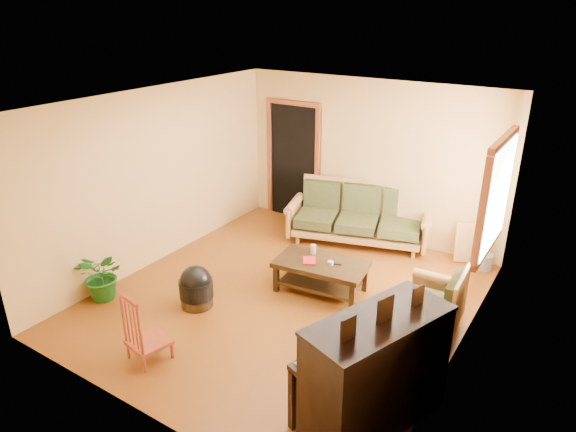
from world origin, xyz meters
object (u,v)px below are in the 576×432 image
Objects in this scene: sofa at (358,215)px; potted_plant at (103,276)px; armchair at (429,299)px; footstool at (196,291)px; ceramic_crock at (486,262)px; coffee_table at (321,276)px; red_chair at (147,326)px; piano at (375,376)px.

sofa reaches higher than potted_plant.
footstool is at bearing -160.70° from armchair.
coffee_table is at bearing -133.39° from ceramic_crock.
red_chair reaches higher than armchair.
red_chair is at bearing -122.46° from ceramic_crock.
armchair is 1.00× the size of red_chair.
piano is 3.78m from ceramic_crock.
sofa is at bearing 98.84° from coffee_table.
piano is 1.59× the size of red_chair.
red_chair reaches higher than footstool.
piano reaches higher than red_chair.
sofa is 1.65× the size of piano.
coffee_table is 1.53m from armchair.
potted_plant is at bearing -137.36° from sofa.
piano is at bearing -14.05° from footstool.
armchair is 3.43× the size of ceramic_crock.
ceramic_crock is at bearing 107.66° from piano.
ceramic_crock is at bearing 80.46° from armchair.
piano reaches higher than potted_plant.
ceramic_crock is 5.43m from potted_plant.
potted_plant reaches higher than ceramic_crock.
armchair is at bearing -96.87° from ceramic_crock.
red_chair reaches higher than ceramic_crock.
sofa reaches higher than footstool.
red_chair is 1.54m from potted_plant.
ceramic_crock is (1.75, 1.86, -0.10)m from coffee_table.
armchair reaches higher than ceramic_crock.
coffee_table is 1.44× the size of red_chair.
armchair is 1.93× the size of footstool.
sofa is 4.04m from piano.
red_chair is at bearing -140.34° from armchair.
footstool is (-2.79, 0.70, -0.39)m from piano.
armchair is 1.99m from ceramic_crock.
ceramic_crock is 0.36× the size of potted_plant.
coffee_table is 2.51m from piano.
sofa is 2.52m from armchair.
potted_plant reaches higher than footstool.
sofa reaches higher than armchair.
red_chair is 1.24× the size of potted_plant.
armchair is at bearing 112.86° from piano.
coffee_table is at bearing 173.51° from armchair.
coffee_table is at bearing 36.74° from potted_plant.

